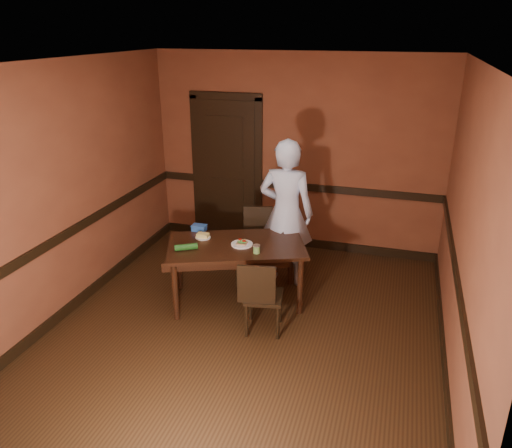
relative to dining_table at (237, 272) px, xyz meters
The scene contains 22 objects.
floor 0.68m from the dining_table, 61.15° to the right, with size 4.00×4.50×0.01m, color black.
ceiling 2.41m from the dining_table, 61.15° to the right, with size 4.00×4.50×0.01m, color silver.
wall_back 2.02m from the dining_table, 80.82° to the left, with size 4.00×0.02×2.70m, color brown.
wall_front 2.95m from the dining_table, 84.19° to the right, with size 4.00×0.02×2.70m, color brown.
wall_left 2.05m from the dining_table, 163.47° to the right, with size 0.02×4.50×2.70m, color brown.
wall_right 2.54m from the dining_table, 12.61° to the right, with size 0.02×4.50×2.70m, color brown.
dado_back 1.83m from the dining_table, 80.74° to the left, with size 4.00×0.03×0.10m, color black.
dado_left 1.86m from the dining_table, 163.33° to the right, with size 0.03×4.50×0.10m, color black.
dado_right 2.39m from the dining_table, 12.69° to the right, with size 0.03×4.50×0.10m, color black.
baseboard_back 1.77m from the dining_table, 80.74° to the left, with size 4.00×0.03×0.12m, color black.
baseboard_left 1.80m from the dining_table, 163.33° to the right, with size 0.03×4.50×0.12m, color black.
baseboard_right 2.34m from the dining_table, 12.69° to the right, with size 0.03×4.50×0.12m, color black.
door 1.99m from the dining_table, 112.85° to the left, with size 1.05×0.07×2.20m.
dining_table is the anchor object (origin of this frame).
chair_far 0.54m from the dining_table, 85.83° to the left, with size 0.43×0.43×0.92m, color black, non-canonical shape.
chair_near 0.68m from the dining_table, 46.71° to the right, with size 0.38×0.38×0.82m, color black, non-canonical shape.
person 0.93m from the dining_table, 56.12° to the left, with size 0.66×0.43×1.81m, color silver.
sandwich_plate 0.38m from the dining_table, ahead, with size 0.24×0.24×0.06m.
sauce_jar 0.52m from the dining_table, 28.74° to the right, with size 0.08×0.08×0.09m.
cheese_saucer 0.57m from the dining_table, behind, with size 0.18×0.18×0.06m.
food_tub 0.72m from the dining_table, 155.82° to the left, with size 0.17×0.12×0.07m.
wrapped_veg 0.69m from the dining_table, 147.23° to the right, with size 0.07×0.07×0.25m, color #1A4918.
Camera 1 is at (1.40, -4.32, 3.00)m, focal length 35.00 mm.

